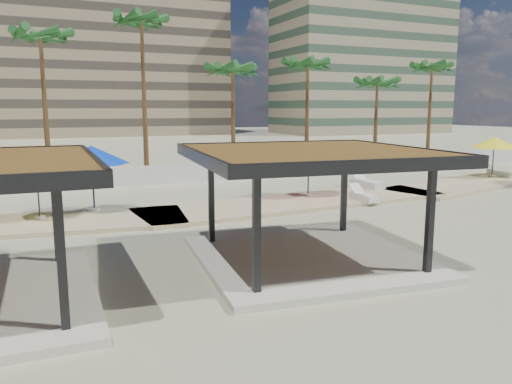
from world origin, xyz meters
TOP-DOWN VIEW (x-y plane):
  - ground at (0.00, 0.00)m, footprint 200.00×200.00m
  - promenade at (2.00, 7.67)m, footprint 44.45×7.97m
  - boundary_wall at (0.00, 16.00)m, footprint 56.00×0.30m
  - building_mid at (4.00, 78.00)m, footprint 38.00×16.00m
  - building_east at (48.00, 66.00)m, footprint 32.00×15.00m
  - pavilion_central at (-2.29, -1.25)m, footprint 7.55×7.55m
  - umbrella_b at (-9.74, 7.74)m, footprint 2.96×2.96m
  - umbrella_c at (3.04, 8.01)m, footprint 4.21×4.21m
  - umbrella_e at (17.62, 9.20)m, footprint 3.24×3.24m
  - umbrella_f at (-7.51, 8.51)m, footprint 3.86×3.86m
  - lounger_b at (7.60, 9.20)m, footprint 0.95×2.47m
  - lounger_c at (4.94, 5.84)m, footprint 0.69×1.94m
  - lounger_d at (18.68, 9.25)m, footprint 0.98×2.35m
  - palm_c at (-9.00, 18.10)m, footprint 3.00×3.00m
  - palm_d at (-3.00, 18.90)m, footprint 3.00×3.00m
  - palm_e at (3.00, 18.40)m, footprint 3.00×3.00m
  - palm_f at (9.00, 18.60)m, footprint 3.00×3.00m
  - palm_g at (15.00, 18.20)m, footprint 3.00×3.00m
  - palm_h at (21.00, 18.80)m, footprint 3.00×3.00m

SIDE VIEW (x-z plane):
  - ground at x=0.00m, z-range 0.00..0.00m
  - promenade at x=2.00m, z-range -0.06..0.18m
  - lounger_c at x=4.94m, z-range -0.01..0.72m
  - lounger_d at x=18.68m, z-range -0.04..0.82m
  - lounger_b at x=7.60m, z-range -0.06..0.86m
  - boundary_wall at x=0.00m, z-range 0.00..1.20m
  - pavilion_central at x=-2.29m, z-range 0.34..3.81m
  - umbrella_b at x=-9.74m, z-range 0.99..3.23m
  - umbrella_e at x=17.62m, z-range 1.13..3.77m
  - umbrella_c at x=3.04m, z-range 1.20..4.04m
  - umbrella_f at x=-7.51m, z-range 1.21..4.09m
  - palm_g at x=15.00m, z-range 2.66..10.10m
  - palm_e at x=3.00m, z-range 2.94..11.00m
  - palm_f at x=9.00m, z-range 3.20..11.84m
  - palm_h at x=21.00m, z-range 3.29..12.16m
  - palm_c at x=-9.00m, z-range 3.62..13.23m
  - palm_d at x=-3.00m, z-range 4.19..15.12m
  - building_mid at x=4.00m, z-range -0.93..29.47m
  - building_east at x=48.00m, z-range -0.93..35.47m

